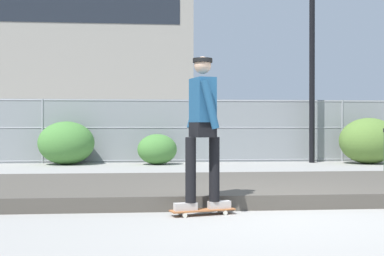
{
  "coord_description": "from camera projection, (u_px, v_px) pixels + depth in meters",
  "views": [
    {
      "loc": [
        -1.49,
        -6.08,
        1.1
      ],
      "look_at": [
        -0.46,
        5.37,
        1.03
      ],
      "focal_mm": 48.34,
      "sensor_mm": 36.0,
      "label": 1
    }
  ],
  "objects": [
    {
      "name": "ground_plane",
      "position": [
        270.0,
        216.0,
        6.19
      ],
      "size": [
        120.0,
        120.0,
        0.0
      ],
      "primitive_type": "plane",
      "color": "gray"
    },
    {
      "name": "gravel_berm",
      "position": [
        239.0,
        188.0,
        8.23
      ],
      "size": [
        17.64,
        3.27,
        0.2
      ],
      "primitive_type": "cube",
      "color": "#4C473F",
      "rests_on": "ground_plane"
    },
    {
      "name": "skateboard",
      "position": [
        203.0,
        210.0,
        6.29
      ],
      "size": [
        0.82,
        0.4,
        0.07
      ],
      "color": "#9E5B33",
      "rests_on": "ground_plane"
    },
    {
      "name": "skater",
      "position": [
        203.0,
        122.0,
        6.28
      ],
      "size": [
        0.72,
        0.62,
        1.86
      ],
      "color": "#B2ADA8",
      "rests_on": "skateboard"
    },
    {
      "name": "chain_fence",
      "position": [
        196.0,
        131.0,
        15.18
      ],
      "size": [
        26.63,
        0.06,
        1.85
      ],
      "color": "gray",
      "rests_on": "ground_plane"
    },
    {
      "name": "parked_car_near",
      "position": [
        100.0,
        132.0,
        18.14
      ],
      "size": [
        4.55,
        2.27,
        1.66
      ],
      "color": "black",
      "rests_on": "ground_plane"
    },
    {
      "name": "library_building",
      "position": [
        33.0,
        43.0,
        49.44
      ],
      "size": [
        29.93,
        11.62,
        17.88
      ],
      "color": "gray",
      "rests_on": "ground_plane"
    },
    {
      "name": "shrub_left",
      "position": [
        66.0,
        143.0,
        14.27
      ],
      "size": [
        1.55,
        1.27,
        1.2
      ],
      "color": "#477F38",
      "rests_on": "ground_plane"
    },
    {
      "name": "shrub_center",
      "position": [
        157.0,
        149.0,
        14.28
      ],
      "size": [
        1.09,
        0.9,
        0.85
      ],
      "color": "#477F38",
      "rests_on": "ground_plane"
    },
    {
      "name": "shrub_right",
      "position": [
        369.0,
        141.0,
        14.6
      ],
      "size": [
        1.68,
        1.38,
        1.3
      ],
      "color": "#567A33",
      "rests_on": "ground_plane"
    }
  ]
}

